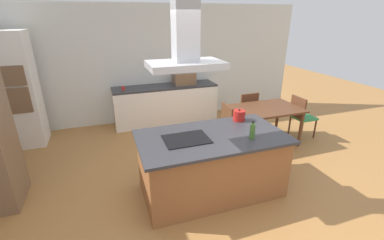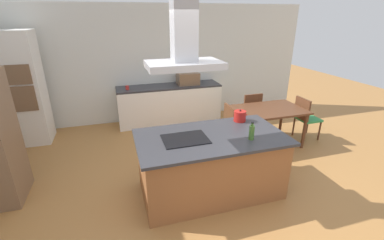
% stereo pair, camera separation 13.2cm
% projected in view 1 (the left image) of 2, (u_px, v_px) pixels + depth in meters
% --- Properties ---
extents(ground, '(16.00, 16.00, 0.00)m').
position_uv_depth(ground, '(181.00, 146.00, 5.26)').
color(ground, '#AD753D').
extents(wall_back, '(7.20, 0.10, 2.70)m').
position_uv_depth(wall_back, '(159.00, 64.00, 6.29)').
color(wall_back, silver).
rests_on(wall_back, ground).
extents(kitchen_island, '(2.05, 1.12, 0.90)m').
position_uv_depth(kitchen_island, '(211.00, 164.00, 3.77)').
color(kitchen_island, '#995B33').
rests_on(kitchen_island, ground).
extents(cooktop, '(0.60, 0.44, 0.01)m').
position_uv_depth(cooktop, '(186.00, 139.00, 3.49)').
color(cooktop, black).
rests_on(cooktop, kitchen_island).
extents(tea_kettle, '(0.24, 0.19, 0.19)m').
position_uv_depth(tea_kettle, '(239.00, 115.00, 4.10)').
color(tea_kettle, '#B21E19').
rests_on(tea_kettle, kitchen_island).
extents(olive_oil_bottle, '(0.07, 0.07, 0.25)m').
position_uv_depth(olive_oil_bottle, '(252.00, 131.00, 3.49)').
color(olive_oil_bottle, '#47722D').
rests_on(olive_oil_bottle, kitchen_island).
extents(back_counter, '(2.43, 0.62, 0.90)m').
position_uv_depth(back_counter, '(166.00, 104.00, 6.31)').
color(back_counter, white).
rests_on(back_counter, ground).
extents(countertop_microwave, '(0.50, 0.38, 0.28)m').
position_uv_depth(countertop_microwave, '(184.00, 79.00, 6.23)').
color(countertop_microwave, brown).
rests_on(countertop_microwave, back_counter).
extents(coffee_mug_red, '(0.08, 0.08, 0.09)m').
position_uv_depth(coffee_mug_red, '(123.00, 88.00, 5.77)').
color(coffee_mug_red, red).
rests_on(coffee_mug_red, back_counter).
extents(wall_oven_stack, '(0.70, 0.66, 2.20)m').
position_uv_depth(wall_oven_stack, '(17.00, 91.00, 4.97)').
color(wall_oven_stack, white).
rests_on(wall_oven_stack, ground).
extents(dining_table, '(1.40, 0.90, 0.75)m').
position_uv_depth(dining_table, '(264.00, 112.00, 5.17)').
color(dining_table, '#59331E').
rests_on(dining_table, ground).
extents(chair_at_left_end, '(0.42, 0.42, 0.89)m').
position_uv_depth(chair_at_left_end, '(222.00, 125.00, 4.95)').
color(chair_at_left_end, '#33934C').
rests_on(chair_at_left_end, ground).
extents(chair_facing_back_wall, '(0.42, 0.42, 0.89)m').
position_uv_depth(chair_facing_back_wall, '(246.00, 109.00, 5.81)').
color(chair_facing_back_wall, '#33934C').
rests_on(chair_facing_back_wall, ground).
extents(chair_at_right_end, '(0.42, 0.42, 0.89)m').
position_uv_depth(chair_at_right_end, '(301.00, 114.00, 5.50)').
color(chair_at_right_end, '#33934C').
rests_on(chair_at_right_end, ground).
extents(range_hood, '(0.90, 0.55, 0.78)m').
position_uv_depth(range_hood, '(185.00, 46.00, 3.05)').
color(range_hood, '#ADADB2').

